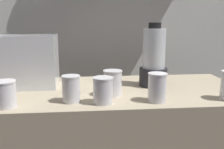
# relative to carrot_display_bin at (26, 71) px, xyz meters

# --- Properties ---
(back_wall_unit) EXTENTS (2.60, 0.24, 2.50)m
(back_wall_unit) POSITION_rel_carrot_display_bin_xyz_m (0.46, 0.67, 0.28)
(back_wall_unit) COLOR silver
(back_wall_unit) RESTS_ON ground_plane
(carrot_display_bin) EXTENTS (0.32, 0.20, 0.28)m
(carrot_display_bin) POSITION_rel_carrot_display_bin_xyz_m (0.00, 0.00, 0.00)
(carrot_display_bin) COLOR white
(carrot_display_bin) RESTS_ON counter
(blender_pitcher) EXTENTS (0.15, 0.15, 0.35)m
(blender_pitcher) POSITION_rel_carrot_display_bin_xyz_m (0.69, -0.04, 0.06)
(blender_pitcher) COLOR black
(blender_pitcher) RESTS_ON counter
(juice_cup_pomegranate_far_left) EXTENTS (0.09, 0.09, 0.11)m
(juice_cup_pomegranate_far_left) POSITION_rel_carrot_display_bin_xyz_m (-0.02, -0.34, -0.04)
(juice_cup_pomegranate_far_left) COLOR white
(juice_cup_pomegranate_far_left) RESTS_ON counter
(juice_cup_mango_left) EXTENTS (0.08, 0.08, 0.12)m
(juice_cup_mango_left) POSITION_rel_carrot_display_bin_xyz_m (0.26, -0.29, -0.03)
(juice_cup_mango_left) COLOR white
(juice_cup_mango_left) RESTS_ON counter
(juice_cup_beet_middle) EXTENTS (0.09, 0.09, 0.12)m
(juice_cup_beet_middle) POSITION_rel_carrot_display_bin_xyz_m (0.40, -0.33, -0.03)
(juice_cup_beet_middle) COLOR white
(juice_cup_beet_middle) RESTS_ON counter
(juice_cup_orange_right) EXTENTS (0.09, 0.09, 0.12)m
(juice_cup_orange_right) POSITION_rel_carrot_display_bin_xyz_m (0.45, -0.21, -0.03)
(juice_cup_orange_right) COLOR white
(juice_cup_orange_right) RESTS_ON counter
(juice_cup_carrot_far_right) EXTENTS (0.09, 0.09, 0.13)m
(juice_cup_carrot_far_right) POSITION_rel_carrot_display_bin_xyz_m (0.64, -0.33, -0.03)
(juice_cup_carrot_far_right) COLOR white
(juice_cup_carrot_far_right) RESTS_ON counter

